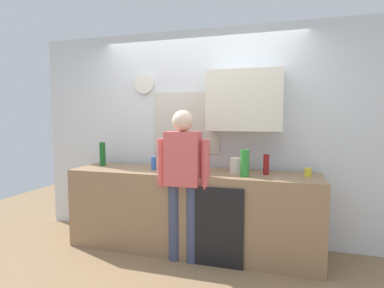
# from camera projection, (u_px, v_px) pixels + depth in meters

# --- Properties ---
(ground_plane) EXTENTS (8.00, 8.00, 0.00)m
(ground_plane) POSITION_uv_depth(u_px,v_px,m) (183.00, 260.00, 3.20)
(ground_plane) COLOR #8C6D4C
(kitchen_counter) EXTENTS (2.83, 0.64, 0.91)m
(kitchen_counter) POSITION_uv_depth(u_px,v_px,m) (191.00, 210.00, 3.45)
(kitchen_counter) COLOR #937251
(kitchen_counter) RESTS_ON ground_plane
(dishwasher_panel) EXTENTS (0.56, 0.02, 0.82)m
(dishwasher_panel) POSITION_uv_depth(u_px,v_px,m) (216.00, 228.00, 3.03)
(dishwasher_panel) COLOR black
(dishwasher_panel) RESTS_ON ground_plane
(back_wall_assembly) EXTENTS (4.43, 0.42, 2.60)m
(back_wall_assembly) POSITION_uv_depth(u_px,v_px,m) (206.00, 131.00, 3.73)
(back_wall_assembly) COLOR silver
(back_wall_assembly) RESTS_ON ground_plane
(coffee_maker) EXTENTS (0.20, 0.20, 0.33)m
(coffee_maker) POSITION_uv_depth(u_px,v_px,m) (178.00, 156.00, 3.63)
(coffee_maker) COLOR black
(coffee_maker) RESTS_ON kitchen_counter
(bottle_red_vinegar) EXTENTS (0.06, 0.06, 0.22)m
(bottle_red_vinegar) POSITION_uv_depth(u_px,v_px,m) (266.00, 164.00, 3.21)
(bottle_red_vinegar) COLOR maroon
(bottle_red_vinegar) RESTS_ON kitchen_counter
(bottle_green_wine) EXTENTS (0.07, 0.07, 0.30)m
(bottle_green_wine) POSITION_uv_depth(u_px,v_px,m) (103.00, 154.00, 3.81)
(bottle_green_wine) COLOR #195923
(bottle_green_wine) RESTS_ON kitchen_counter
(bottle_clear_soda) EXTENTS (0.09, 0.09, 0.28)m
(bottle_clear_soda) POSITION_uv_depth(u_px,v_px,m) (245.00, 163.00, 3.09)
(bottle_clear_soda) COLOR #2D8C33
(bottle_clear_soda) RESTS_ON kitchen_counter
(cup_yellow_cup) EXTENTS (0.07, 0.07, 0.08)m
(cup_yellow_cup) POSITION_uv_depth(u_px,v_px,m) (308.00, 172.00, 3.12)
(cup_yellow_cup) COLOR yellow
(cup_yellow_cup) RESTS_ON kitchen_counter
(cup_terracotta_mug) EXTENTS (0.08, 0.08, 0.09)m
(cup_terracotta_mug) POSITION_uv_depth(u_px,v_px,m) (245.00, 167.00, 3.41)
(cup_terracotta_mug) COLOR #B26647
(cup_terracotta_mug) RESTS_ON kitchen_counter
(cup_white_mug) EXTENTS (0.08, 0.08, 0.09)m
(cup_white_mug) POSITION_uv_depth(u_px,v_px,m) (196.00, 166.00, 3.48)
(cup_white_mug) COLOR white
(cup_white_mug) RESTS_ON kitchen_counter
(mixing_bowl) EXTENTS (0.22, 0.22, 0.08)m
(mixing_bowl) POSITION_uv_depth(u_px,v_px,m) (183.00, 170.00, 3.26)
(mixing_bowl) COLOR orange
(mixing_bowl) RESTS_ON kitchen_counter
(dish_soap) EXTENTS (0.06, 0.06, 0.18)m
(dish_soap) POSITION_uv_depth(u_px,v_px,m) (154.00, 163.00, 3.52)
(dish_soap) COLOR blue
(dish_soap) RESTS_ON kitchen_counter
(storage_canister) EXTENTS (0.14, 0.14, 0.17)m
(storage_canister) POSITION_uv_depth(u_px,v_px,m) (236.00, 166.00, 3.28)
(storage_canister) COLOR silver
(storage_canister) RESTS_ON kitchen_counter
(person_at_sink) EXTENTS (0.57, 0.22, 1.60)m
(person_at_sink) POSITION_uv_depth(u_px,v_px,m) (183.00, 173.00, 3.12)
(person_at_sink) COLOR #3F4766
(person_at_sink) RESTS_ON ground_plane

